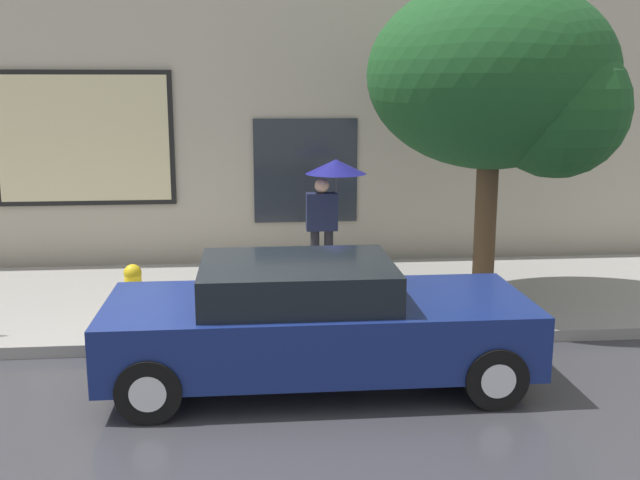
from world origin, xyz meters
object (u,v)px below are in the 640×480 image
at_px(parked_car, 314,322).
at_px(pedestrian_with_umbrella, 331,187).
at_px(fire_hydrant, 134,292).
at_px(street_tree, 505,82).

bearing_deg(parked_car, pedestrian_with_umbrella, 81.12).
relative_size(parked_car, pedestrian_with_umbrella, 2.35).
height_order(fire_hydrant, street_tree, street_tree).
bearing_deg(fire_hydrant, pedestrian_with_umbrella, 30.71).
distance_m(pedestrian_with_umbrella, street_tree, 3.00).
bearing_deg(pedestrian_with_umbrella, fire_hydrant, -149.29).
xyz_separation_m(parked_car, street_tree, (2.76, 2.27, 2.52)).
distance_m(fire_hydrant, street_tree, 5.65).
relative_size(fire_hydrant, pedestrian_with_umbrella, 0.39).
distance_m(parked_car, street_tree, 4.37).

